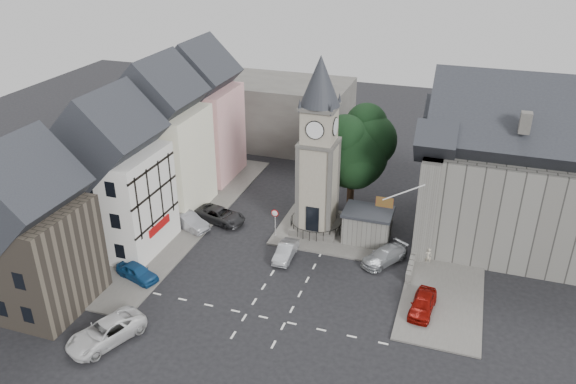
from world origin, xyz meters
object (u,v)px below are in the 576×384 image
(car_west_blue, at_px, (137,272))
(clock_tower, at_px, (319,149))
(car_east_red, at_px, (423,304))
(pedestrian, at_px, (428,256))
(stone_shelter, at_px, (367,226))

(car_west_blue, bearing_deg, clock_tower, -26.37)
(clock_tower, distance_m, car_east_red, 15.90)
(clock_tower, bearing_deg, car_west_blue, -133.32)
(car_west_blue, xyz_separation_m, pedestrian, (21.91, 9.58, 0.13))
(car_east_red, relative_size, pedestrian, 2.56)
(stone_shelter, xyz_separation_m, pedestrian, (5.61, -2.13, -0.76))
(clock_tower, distance_m, car_west_blue, 18.35)
(clock_tower, xyz_separation_m, car_west_blue, (-11.50, -12.20, -7.46))
(stone_shelter, relative_size, pedestrian, 2.74)
(car_west_blue, relative_size, car_east_red, 0.96)
(clock_tower, distance_m, stone_shelter, 8.15)
(clock_tower, relative_size, stone_shelter, 3.78)
(car_east_red, xyz_separation_m, pedestrian, (-0.29, 6.50, 0.10))
(pedestrian, bearing_deg, clock_tower, -25.06)
(stone_shelter, height_order, car_west_blue, stone_shelter)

